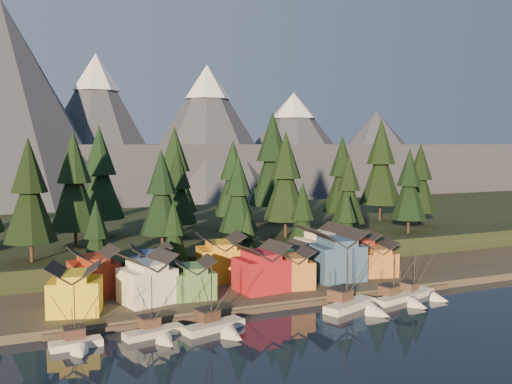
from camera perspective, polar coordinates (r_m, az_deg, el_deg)
name	(u,v)px	position (r m, az deg, el deg)	size (l,w,h in m)	color
ground	(316,336)	(93.66, 5.98, -14.11)	(500.00, 500.00, 0.00)	black
shore_strip	(227,277)	(128.40, -2.94, -8.50)	(400.00, 50.00, 1.50)	#3B342B
hillside	(169,234)	(174.80, -8.73, -4.21)	(420.00, 100.00, 6.00)	black
dock	(272,306)	(107.49, 1.56, -11.30)	(80.00, 4.00, 1.00)	#473E33
mountain_ridge	(95,152)	(293.28, -15.79, 3.84)	(560.00, 190.00, 90.00)	#3F4552
boat_0	(77,335)	(90.91, -17.49, -13.52)	(7.96, 8.59, 10.37)	silver
boat_1	(157,326)	(93.04, -9.91, -13.05)	(10.28, 10.88, 10.54)	beige
boat_2	(218,319)	(94.51, -3.81, -12.55)	(11.28, 11.79, 11.73)	beige
boat_4	(356,298)	(107.25, 9.97, -10.37)	(12.46, 12.91, 12.93)	silver
boat_5	(401,293)	(113.89, 14.29, -9.76)	(10.54, 11.07, 10.80)	silver
boat_6	(422,288)	(118.83, 16.24, -9.25)	(9.94, 10.27, 10.15)	white
house_front_0	(75,287)	(103.26, -17.65, -9.06)	(10.18, 9.83, 8.51)	yellow
house_front_1	(147,277)	(106.59, -10.85, -8.33)	(10.54, 10.29, 9.03)	white
house_front_2	(193,277)	(109.02, -6.32, -8.42)	(8.24, 8.29, 7.44)	#4D7C43
house_front_3	(261,266)	(112.91, 0.51, -7.42)	(10.04, 9.66, 9.32)	maroon
house_front_4	(292,267)	(116.08, 3.60, -7.48)	(8.83, 9.33, 7.83)	#BB7430
house_front_5	(337,254)	(123.02, 8.09, -6.12)	(10.55, 9.68, 10.61)	#325277
house_front_6	(377,257)	(128.74, 12.02, -6.41)	(9.09, 8.79, 7.58)	#B6722E
house_back_0	(94,271)	(113.04, -15.94, -7.61)	(9.20, 8.89, 9.24)	maroon
house_back_1	(151,266)	(116.23, -10.46, -7.29)	(8.62, 8.70, 8.78)	#375183
house_back_2	(221,256)	(121.19, -3.54, -6.43)	(10.29, 9.62, 9.89)	gold
house_back_3	(283,260)	(122.42, 2.75, -6.77)	(8.22, 7.39, 8.04)	#498749
house_back_4	(321,247)	(131.13, 6.56, -5.46)	(9.99, 9.63, 10.44)	silver
house_back_5	(360,250)	(133.13, 10.33, -5.76)	(9.13, 9.20, 8.65)	maroon
tree_hill_2	(30,194)	(125.46, -21.69, -0.20)	(11.06, 11.06, 25.76)	#332319
tree_hill_3	(74,184)	(137.99, -17.72, 0.74)	(11.80, 11.80, 27.49)	#332319
tree_hill_4	(100,176)	(153.77, -15.33, 1.53)	(12.49, 12.49, 29.11)	#332319
tree_hill_5	(162,195)	(131.43, -9.41, -0.31)	(9.98, 9.98, 23.25)	#332319
tree_hill_6	(178,190)	(147.93, -7.83, 0.24)	(9.89, 9.89, 23.05)	#332319
tree_hill_7	(238,196)	(135.12, -1.78, -0.43)	(9.38, 9.38, 21.85)	#332319
tree_hill_8	(233,181)	(160.15, -2.31, 1.11)	(10.94, 10.94, 25.48)	#332319
tree_hill_9	(286,180)	(147.78, 2.98, 1.25)	(11.85, 11.85, 27.60)	#332319
tree_hill_10	(273,163)	(173.56, 1.66, 2.96)	(14.62, 14.62, 34.06)	#332319
tree_hill_11	(349,192)	(151.58, 9.24, 0.04)	(9.29, 9.29, 21.64)	#332319
tree_hill_12	(342,177)	(169.14, 8.60, 1.47)	(11.42, 11.42, 26.61)	#332319
tree_hill_13	(409,187)	(160.39, 15.05, 0.49)	(9.92, 9.92, 23.11)	#332319
tree_hill_14	(381,165)	(184.03, 12.38, 2.62)	(13.77, 13.77, 32.08)	#332319
tree_hill_15	(175,173)	(165.12, -8.11, 1.92)	(12.61, 12.61, 29.37)	#332319
tree_hill_17	(420,181)	(175.63, 16.09, 1.09)	(10.54, 10.54, 24.55)	#332319
tree_shore_0	(97,239)	(119.60, -15.66, -4.57)	(7.62, 7.62, 17.74)	#332319
tree_shore_1	(174,236)	(122.81, -8.22, -4.38)	(7.30, 7.30, 17.00)	#332319
tree_shore_2	(247,239)	(128.55, -0.86, -4.69)	(5.95, 5.95, 13.86)	#332319
tree_shore_3	(303,221)	(134.00, 4.68, -2.87)	(8.57, 8.57, 19.96)	#332319
tree_shore_4	(346,223)	(140.18, 9.01, -3.05)	(7.65, 7.65, 17.83)	#332319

